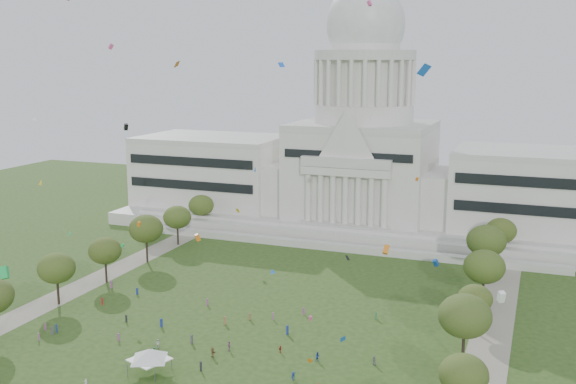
{
  "coord_description": "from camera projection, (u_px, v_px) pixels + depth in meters",
  "views": [
    {
      "loc": [
        55.02,
        -99.4,
        54.3
      ],
      "look_at": [
        0.0,
        45.0,
        24.0
      ],
      "focal_mm": 42.0,
      "sensor_mm": 36.0,
      "label": 1
    }
  ],
  "objects": [
    {
      "name": "row_tree_r_4",
      "position": [
        484.0,
        267.0,
        149.28
      ],
      "size": [
        9.19,
        9.19,
        13.06
      ],
      "color": "black",
      "rests_on": "ground"
    },
    {
      "name": "person_10",
      "position": [
        280.0,
        349.0,
        127.06
      ],
      "size": [
        0.66,
        0.92,
        1.42
      ],
      "primitive_type": "imported",
      "rotation": [
        0.0,
        0.0,
        1.3
      ],
      "color": "#B21E1E",
      "rests_on": "ground"
    },
    {
      "name": "person_4",
      "position": [
        229.0,
        346.0,
        127.85
      ],
      "size": [
        1.04,
        1.26,
        1.89
      ],
      "primitive_type": "imported",
      "rotation": [
        0.0,
        0.0,
        5.17
      ],
      "color": "#994C8C",
      "rests_on": "ground"
    },
    {
      "name": "row_tree_l_5",
      "position": [
        177.0,
        217.0,
        200.11
      ],
      "size": [
        8.33,
        8.33,
        11.85
      ],
      "color": "black",
      "rests_on": "ground"
    },
    {
      "name": "path_right",
      "position": [
        490.0,
        343.0,
        131.55
      ],
      "size": [
        8.0,
        160.0,
        0.04
      ],
      "primitive_type": "cube",
      "color": "gray",
      "rests_on": "ground"
    },
    {
      "name": "person_9",
      "position": [
        293.0,
        376.0,
        116.08
      ],
      "size": [
        0.8,
        1.1,
        1.54
      ],
      "primitive_type": "imported",
      "rotation": [
        0.0,
        0.0,
        1.25
      ],
      "color": "navy",
      "rests_on": "ground"
    },
    {
      "name": "event_tent",
      "position": [
        149.0,
        354.0,
        118.23
      ],
      "size": [
        10.6,
        10.6,
        4.63
      ],
      "color": "#4C4C4C",
      "rests_on": "ground"
    },
    {
      "name": "row_tree_l_4",
      "position": [
        146.0,
        229.0,
        182.48
      ],
      "size": [
        9.29,
        9.29,
        13.21
      ],
      "color": "black",
      "rests_on": "ground"
    },
    {
      "name": "path_left",
      "position": [
        84.0,
        285.0,
        165.1
      ],
      "size": [
        8.0,
        160.0,
        0.04
      ],
      "primitive_type": "cube",
      "color": "gray",
      "rests_on": "ground"
    },
    {
      "name": "person_5",
      "position": [
        213.0,
        352.0,
        125.11
      ],
      "size": [
        1.88,
        1.47,
        1.9
      ],
      "primitive_type": "imported",
      "rotation": [
        0.0,
        0.0,
        2.63
      ],
      "color": "olive",
      "rests_on": "ground"
    },
    {
      "name": "person_7",
      "position": [
        86.0,
        383.0,
        113.75
      ],
      "size": [
        0.67,
        0.64,
        1.47
      ],
      "primitive_type": "imported",
      "rotation": [
        0.0,
        0.0,
        3.8
      ],
      "color": "silver",
      "rests_on": "ground"
    },
    {
      "name": "row_tree_l_2",
      "position": [
        56.0,
        268.0,
        150.79
      ],
      "size": [
        8.42,
        8.42,
        11.97
      ],
      "color": "black",
      "rests_on": "ground"
    },
    {
      "name": "row_tree_l_3",
      "position": [
        105.0,
        251.0,
        165.75
      ],
      "size": [
        8.12,
        8.12,
        11.55
      ],
      "color": "black",
      "rests_on": "ground"
    },
    {
      "name": "person_0",
      "position": [
        374.0,
        360.0,
        121.91
      ],
      "size": [
        0.92,
        1.01,
        1.73
      ],
      "primitive_type": "imported",
      "rotation": [
        0.0,
        0.0,
        5.28
      ],
      "color": "#4C4C51",
      "rests_on": "ground"
    },
    {
      "name": "row_tree_r_3",
      "position": [
        475.0,
        299.0,
        135.56
      ],
      "size": [
        7.01,
        7.01,
        9.98
      ],
      "color": "black",
      "rests_on": "ground"
    },
    {
      "name": "row_tree_r_5",
      "position": [
        486.0,
        241.0,
        168.08
      ],
      "size": [
        9.82,
        9.82,
        13.96
      ],
      "color": "black",
      "rests_on": "ground"
    },
    {
      "name": "kite_swarm",
      "position": [
        240.0,
        217.0,
        122.62
      ],
      "size": [
        95.54,
        104.61,
        67.15
      ],
      "color": "orange",
      "rests_on": "ground"
    },
    {
      "name": "person_8",
      "position": [
        158.0,
        343.0,
        129.23
      ],
      "size": [
        0.98,
        0.79,
        1.75
      ],
      "primitive_type": "imported",
      "rotation": [
        0.0,
        0.0,
        2.78
      ],
      "color": "silver",
      "rests_on": "ground"
    },
    {
      "name": "ground",
      "position": [
        199.0,
        368.0,
        120.82
      ],
      "size": [
        400.0,
        400.0,
        0.0
      ],
      "primitive_type": "plane",
      "color": "#2A4718",
      "rests_on": "ground"
    },
    {
      "name": "person_2",
      "position": [
        318.0,
        357.0,
        123.3
      ],
      "size": [
        1.05,
        1.0,
        1.85
      ],
      "primitive_type": "imported",
      "rotation": [
        0.0,
        0.0,
        0.68
      ],
      "color": "navy",
      "rests_on": "ground"
    },
    {
      "name": "row_tree_r_1",
      "position": [
        464.0,
        375.0,
        101.59
      ],
      "size": [
        7.58,
        7.58,
        10.78
      ],
      "color": "black",
      "rests_on": "ground"
    },
    {
      "name": "person_3",
      "position": [
        294.0,
        375.0,
        116.35
      ],
      "size": [
        0.86,
        1.1,
        1.52
      ],
      "primitive_type": "imported",
      "rotation": [
        0.0,
        0.0,
        5.13
      ],
      "color": "#33723F",
      "rests_on": "ground"
    },
    {
      "name": "row_tree_r_2",
      "position": [
        465.0,
        316.0,
        119.52
      ],
      "size": [
        9.55,
        9.55,
        13.58
      ],
      "color": "black",
      "rests_on": "ground"
    },
    {
      "name": "row_tree_r_6",
      "position": [
        501.0,
        231.0,
        183.94
      ],
      "size": [
        8.42,
        8.42,
        11.97
      ],
      "color": "black",
      "rests_on": "ground"
    },
    {
      "name": "capitol",
      "position": [
        362.0,
        160.0,
        220.69
      ],
      "size": [
        160.0,
        64.5,
        91.3
      ],
      "color": "beige",
      "rests_on": "ground"
    },
    {
      "name": "row_tree_l_6",
      "position": [
        201.0,
        205.0,
        217.34
      ],
      "size": [
        8.19,
        8.19,
        11.64
      ],
      "color": "black",
      "rests_on": "ground"
    },
    {
      "name": "distant_crowd",
      "position": [
        179.0,
        326.0,
        137.48
      ],
      "size": [
        65.1,
        36.02,
        1.9
      ],
      "color": "#4C4C51",
      "rests_on": "ground"
    }
  ]
}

